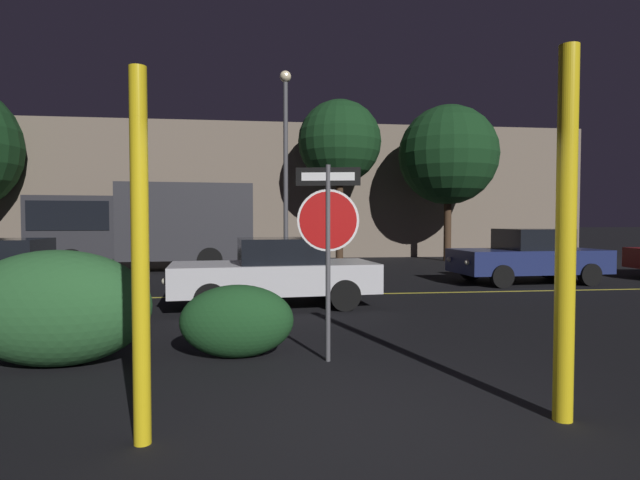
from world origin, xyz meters
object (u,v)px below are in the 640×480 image
at_px(passing_car_2, 275,272).
at_px(tree_0, 448,155).
at_px(yellow_pole_left, 140,258).
at_px(passing_car_3, 529,256).
at_px(hedge_bush_2, 237,321).
at_px(tree_2, 340,143).
at_px(hedge_bush_1, 57,308).
at_px(stop_sign, 328,224).
at_px(delivery_truck, 145,224).
at_px(street_lamp, 286,150).
at_px(yellow_pole_right, 566,235).

bearing_deg(passing_car_2, tree_0, -41.45).
distance_m(yellow_pole_left, passing_car_3, 12.37).
bearing_deg(tree_0, hedge_bush_2, -119.99).
bearing_deg(tree_2, yellow_pole_left, -104.00).
distance_m(hedge_bush_2, passing_car_2, 3.83).
xyz_separation_m(yellow_pole_left, tree_0, (8.97, 16.86, 3.12)).
bearing_deg(passing_car_3, hedge_bush_1, 121.84).
relative_size(stop_sign, delivery_truck, 0.33).
distance_m(passing_car_2, street_lamp, 8.03).
bearing_deg(passing_car_3, delivery_truck, 63.92).
xyz_separation_m(stop_sign, hedge_bush_1, (-3.22, 0.19, -1.00)).
distance_m(passing_car_2, delivery_truck, 8.95).
bearing_deg(hedge_bush_1, delivery_truck, 97.72).
xyz_separation_m(stop_sign, hedge_bush_2, (-1.11, 0.30, -1.23)).
xyz_separation_m(passing_car_3, tree_2, (-4.06, 7.98, 4.32)).
height_order(yellow_pole_left, passing_car_3, yellow_pole_left).
bearing_deg(yellow_pole_right, delivery_truck, 115.26).
bearing_deg(yellow_pole_left, delivery_truck, 102.42).
bearing_deg(passing_car_3, street_lamp, 53.81).
relative_size(hedge_bush_2, passing_car_3, 0.33).
xyz_separation_m(hedge_bush_2, delivery_truck, (-3.69, 11.58, 1.18)).
relative_size(stop_sign, tree_2, 0.35).
distance_m(yellow_pole_left, hedge_bush_1, 2.83).
xyz_separation_m(yellow_pole_right, passing_car_3, (4.83, 9.09, -0.86)).
relative_size(hedge_bush_1, passing_car_3, 0.52).
bearing_deg(tree_0, passing_car_3, -94.76).
height_order(delivery_truck, street_lamp, street_lamp).
height_order(delivery_truck, tree_0, tree_0).
relative_size(passing_car_3, street_lamp, 0.62).
distance_m(stop_sign, hedge_bush_2, 1.68).
bearing_deg(hedge_bush_2, stop_sign, -15.20).
distance_m(hedge_bush_1, tree_0, 18.36).
distance_m(stop_sign, yellow_pole_right, 2.71).
distance_m(yellow_pole_left, delivery_truck, 14.31).
xyz_separation_m(hedge_bush_1, passing_car_2, (2.70, 3.89, 0.00)).
bearing_deg(street_lamp, passing_car_3, -33.15).
height_order(stop_sign, street_lamp, street_lamp).
xyz_separation_m(stop_sign, yellow_pole_left, (-1.73, -2.08, -0.25)).
xyz_separation_m(passing_car_2, passing_car_3, (7.12, 2.95, 0.05)).
bearing_deg(stop_sign, street_lamp, 100.98).
distance_m(yellow_pole_right, passing_car_2, 6.61).
relative_size(stop_sign, hedge_bush_1, 1.09).
bearing_deg(yellow_pole_left, passing_car_2, 78.96).
height_order(stop_sign, delivery_truck, delivery_truck).
bearing_deg(delivery_truck, stop_sign, -162.32).
bearing_deg(yellow_pole_left, yellow_pole_right, 0.63).
bearing_deg(yellow_pole_left, hedge_bush_1, 123.23).
bearing_deg(yellow_pole_right, passing_car_2, 110.50).
bearing_deg(tree_2, passing_car_3, -63.02).
bearing_deg(passing_car_2, yellow_pole_right, -164.96).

